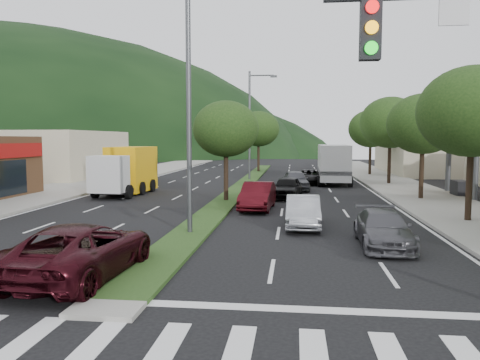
# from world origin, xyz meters

# --- Properties ---
(ground) EXTENTS (160.00, 160.00, 0.00)m
(ground) POSITION_xyz_m (0.00, 0.00, 0.00)
(ground) COLOR black
(ground) RESTS_ON ground
(sidewalk_right) EXTENTS (5.00, 90.00, 0.15)m
(sidewalk_right) POSITION_xyz_m (12.50, 25.00, 0.07)
(sidewalk_right) COLOR gray
(sidewalk_right) RESTS_ON ground
(sidewalk_left) EXTENTS (6.00, 90.00, 0.15)m
(sidewalk_left) POSITION_xyz_m (-13.00, 25.00, 0.07)
(sidewalk_left) COLOR gray
(sidewalk_left) RESTS_ON ground
(median) EXTENTS (1.60, 56.00, 0.12)m
(median) POSITION_xyz_m (0.00, 28.00, 0.06)
(median) COLOR #203D16
(median) RESTS_ON ground
(crosswalk) EXTENTS (19.00, 2.20, 0.01)m
(crosswalk) POSITION_xyz_m (0.00, -2.00, 0.01)
(crosswalk) COLOR silver
(crosswalk) RESTS_ON ground
(bldg_left_far) EXTENTS (9.00, 14.00, 4.60)m
(bldg_left_far) POSITION_xyz_m (-19.00, 34.00, 2.30)
(bldg_left_far) COLOR beige
(bldg_left_far) RESTS_ON ground
(bldg_right_far) EXTENTS (10.00, 16.00, 5.20)m
(bldg_right_far) POSITION_xyz_m (19.50, 44.00, 2.60)
(bldg_right_far) COLOR beige
(bldg_right_far) RESTS_ON ground
(tree_r_b) EXTENTS (4.80, 4.80, 6.94)m
(tree_r_b) POSITION_xyz_m (12.00, 12.00, 5.04)
(tree_r_b) COLOR black
(tree_r_b) RESTS_ON sidewalk_right
(tree_r_c) EXTENTS (4.40, 4.40, 6.48)m
(tree_r_c) POSITION_xyz_m (12.00, 20.00, 4.75)
(tree_r_c) COLOR black
(tree_r_c) RESTS_ON sidewalk_right
(tree_r_d) EXTENTS (5.00, 5.00, 7.17)m
(tree_r_d) POSITION_xyz_m (12.00, 30.00, 5.18)
(tree_r_d) COLOR black
(tree_r_d) RESTS_ON sidewalk_right
(tree_r_e) EXTENTS (4.60, 4.60, 6.71)m
(tree_r_e) POSITION_xyz_m (12.00, 40.00, 4.89)
(tree_r_e) COLOR black
(tree_r_e) RESTS_ON sidewalk_right
(tree_med_near) EXTENTS (4.00, 4.00, 6.02)m
(tree_med_near) POSITION_xyz_m (0.00, 18.00, 4.43)
(tree_med_near) COLOR black
(tree_med_near) RESTS_ON median
(tree_med_far) EXTENTS (4.80, 4.80, 6.94)m
(tree_med_far) POSITION_xyz_m (0.00, 44.00, 5.01)
(tree_med_far) COLOR black
(tree_med_far) RESTS_ON median
(streetlight_near) EXTENTS (2.60, 0.25, 10.00)m
(streetlight_near) POSITION_xyz_m (0.21, 8.00, 5.58)
(streetlight_near) COLOR #47494C
(streetlight_near) RESTS_ON ground
(streetlight_mid) EXTENTS (2.60, 0.25, 10.00)m
(streetlight_mid) POSITION_xyz_m (0.21, 33.00, 5.58)
(streetlight_mid) COLOR #47494C
(streetlight_mid) RESTS_ON ground
(sedan_silver) EXTENTS (1.45, 4.11, 1.35)m
(sedan_silver) POSITION_xyz_m (4.52, 10.18, 0.68)
(sedan_silver) COLOR #B0B3B8
(sedan_silver) RESTS_ON ground
(suv_maroon) EXTENTS (2.80, 5.59, 1.52)m
(suv_maroon) POSITION_xyz_m (-1.70, 2.00, 0.76)
(suv_maroon) COLOR black
(suv_maroon) RESTS_ON ground
(car_queue_a) EXTENTS (2.22, 4.33, 1.41)m
(car_queue_a) POSITION_xyz_m (3.68, 20.07, 0.70)
(car_queue_a) COLOR black
(car_queue_a) RESTS_ON ground
(car_queue_b) EXTENTS (1.83, 4.37, 1.26)m
(car_queue_b) POSITION_xyz_m (7.30, 6.83, 0.63)
(car_queue_b) COLOR #4D4C52
(car_queue_b) RESTS_ON ground
(car_queue_c) EXTENTS (1.82, 4.58, 1.48)m
(car_queue_c) POSITION_xyz_m (2.17, 15.07, 0.74)
(car_queue_c) COLOR #450B11
(car_queue_c) RESTS_ON ground
(car_queue_d) EXTENTS (2.14, 4.50, 1.24)m
(car_queue_d) POSITION_xyz_m (5.37, 30.07, 0.62)
(car_queue_d) COLOR black
(car_queue_d) RESTS_ON ground
(car_queue_e) EXTENTS (2.26, 4.53, 1.48)m
(car_queue_e) POSITION_xyz_m (4.23, 25.07, 0.74)
(car_queue_e) COLOR #4D4E53
(car_queue_e) RESTS_ON ground
(box_truck) EXTENTS (2.88, 6.76, 3.27)m
(box_truck) POSITION_xyz_m (-7.39, 21.15, 1.55)
(box_truck) COLOR silver
(box_truck) RESTS_ON ground
(motorhome) EXTENTS (2.94, 8.71, 3.32)m
(motorhome) POSITION_xyz_m (7.47, 30.91, 1.77)
(motorhome) COLOR #BCBCBC
(motorhome) RESTS_ON ground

